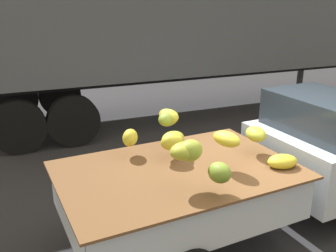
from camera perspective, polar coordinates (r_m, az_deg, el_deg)
ground at (r=5.39m, az=14.15°, el=-15.16°), size 220.00×220.00×0.00m
curb_strip at (r=14.01m, az=-10.22°, el=6.72°), size 80.00×0.80×0.16m
pickup_truck at (r=5.54m, az=19.22°, el=-4.27°), size 4.93×2.12×1.70m
semi_trailer at (r=9.91m, az=5.14°, el=16.38°), size 12.00×2.70×3.95m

